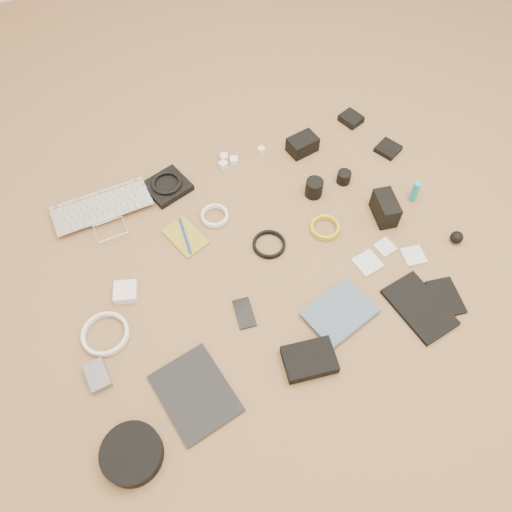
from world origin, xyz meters
name	(u,v)px	position (x,y,z in m)	size (l,w,h in m)	color
laptop	(106,218)	(-0.44, 0.40, 0.01)	(0.36, 0.25, 0.03)	silver
headphone_pouch	(167,186)	(-0.19, 0.44, 0.01)	(0.15, 0.14, 0.03)	black
headphones	(167,183)	(-0.19, 0.44, 0.03)	(0.12, 0.12, 0.01)	black
charger_a	(223,165)	(0.05, 0.45, 0.01)	(0.03, 0.03, 0.03)	white
charger_b	(224,158)	(0.07, 0.49, 0.01)	(0.03, 0.03, 0.03)	white
charger_c	(261,150)	(0.22, 0.46, 0.01)	(0.03, 0.03, 0.02)	white
charger_d	(234,161)	(0.10, 0.46, 0.01)	(0.03, 0.03, 0.03)	white
dslr_camera	(302,145)	(0.37, 0.40, 0.03)	(0.11, 0.08, 0.07)	black
lens_pouch	(351,119)	(0.64, 0.46, 0.02)	(0.08, 0.09, 0.03)	black
notebook_olive	(185,237)	(-0.21, 0.20, 0.00)	(0.10, 0.16, 0.01)	olive
pen_blue	(185,235)	(-0.21, 0.20, 0.01)	(0.01, 0.01, 0.16)	#13339F
cable_white_a	(215,217)	(-0.08, 0.24, 0.01)	(0.10, 0.10, 0.01)	white
lens_a	(314,188)	(0.31, 0.18, 0.04)	(0.07, 0.07, 0.07)	black
lens_b	(344,177)	(0.44, 0.19, 0.02)	(0.05, 0.05, 0.05)	black
card_reader	(388,149)	(0.69, 0.25, 0.01)	(0.09, 0.09, 0.02)	black
power_brick	(126,292)	(-0.47, 0.07, 0.02)	(0.08, 0.08, 0.03)	white
cable_white_b	(106,335)	(-0.58, -0.05, 0.01)	(0.15, 0.15, 0.01)	white
cable_black	(269,245)	(0.05, 0.04, 0.01)	(0.12, 0.12, 0.01)	black
cable_yellow	(325,229)	(0.26, 0.02, 0.01)	(0.11, 0.11, 0.01)	gold
flash	(385,208)	(0.49, -0.02, 0.05)	(0.07, 0.12, 0.09)	black
lens_cleaner	(415,192)	(0.63, 0.00, 0.05)	(0.03, 0.03, 0.09)	teal
battery_charger	(98,376)	(-0.63, -0.17, 0.01)	(0.06, 0.09, 0.03)	slate
tablet	(195,393)	(-0.39, -0.35, 0.01)	(0.20, 0.25, 0.01)	black
phone	(244,313)	(-0.14, -0.17, 0.00)	(0.06, 0.11, 0.01)	black
filter_case_left	(368,263)	(0.33, -0.17, 0.01)	(0.08, 0.08, 0.01)	silver
filter_case_mid	(385,247)	(0.42, -0.14, 0.00)	(0.06, 0.06, 0.01)	silver
filter_case_right	(413,256)	(0.49, -0.22, 0.01)	(0.07, 0.07, 0.01)	silver
air_blower	(457,237)	(0.66, -0.23, 0.02)	(0.05, 0.05, 0.05)	black
headphone_case	(132,454)	(-0.61, -0.44, 0.02)	(0.17, 0.17, 0.05)	black
drive_case	(309,360)	(-0.03, -0.40, 0.02)	(0.16, 0.11, 0.04)	black
paperback	(357,330)	(0.16, -0.38, 0.01)	(0.16, 0.21, 0.02)	#40556C
notebook_black_a	(419,307)	(0.39, -0.39, 0.01)	(0.14, 0.23, 0.02)	black
notebook_black_b	(446,297)	(0.49, -0.40, 0.01)	(0.09, 0.14, 0.01)	black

